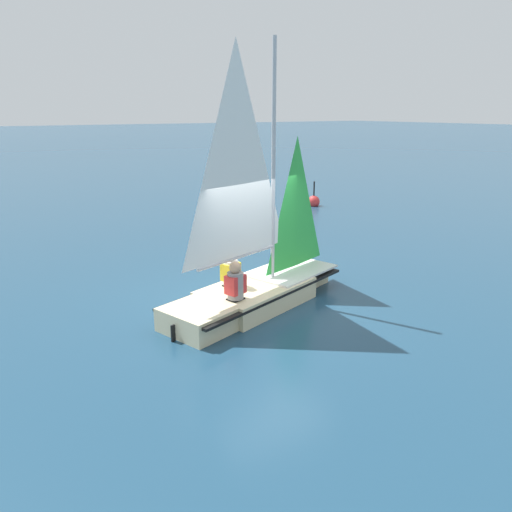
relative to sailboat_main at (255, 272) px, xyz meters
name	(u,v)px	position (x,y,z in m)	size (l,w,h in m)	color
ground_plane	(256,305)	(0.01, -0.03, -0.71)	(260.00, 260.00, 0.00)	navy
sailboat_main	(255,272)	(0.00, 0.00, 0.00)	(2.47, 4.40, 5.10)	beige
sailor_helm	(231,276)	(0.24, 0.42, -0.08)	(0.37, 0.40, 1.16)	black
sailor_crew	(235,290)	(-0.46, 0.73, -0.09)	(0.37, 0.40, 1.16)	black
buoy_marker	(314,201)	(7.75, -8.01, -0.53)	(0.50, 0.50, 1.08)	red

